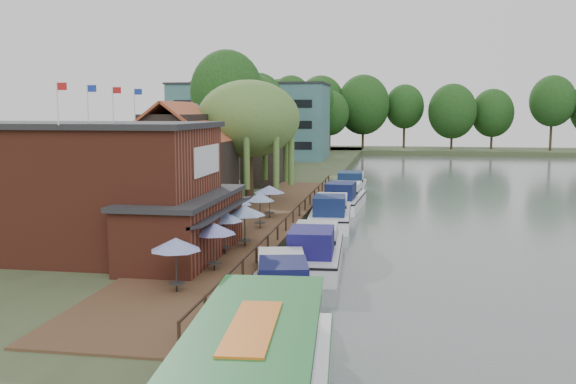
# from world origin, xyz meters

# --- Properties ---
(ground) EXTENTS (260.00, 260.00, 0.00)m
(ground) POSITION_xyz_m (0.00, 0.00, 0.00)
(ground) COLOR #4E5A56
(ground) RESTS_ON ground
(land_bank) EXTENTS (50.00, 140.00, 1.00)m
(land_bank) POSITION_xyz_m (-30.00, 35.00, 0.50)
(land_bank) COLOR #384728
(land_bank) RESTS_ON ground
(quay_deck) EXTENTS (6.00, 50.00, 0.10)m
(quay_deck) POSITION_xyz_m (-8.00, 10.00, 1.05)
(quay_deck) COLOR #47301E
(quay_deck) RESTS_ON land_bank
(quay_rail) EXTENTS (0.20, 49.00, 1.00)m
(quay_rail) POSITION_xyz_m (-5.30, 10.50, 1.50)
(quay_rail) COLOR black
(quay_rail) RESTS_ON land_bank
(pub) EXTENTS (20.00, 11.00, 7.30)m
(pub) POSITION_xyz_m (-14.00, -1.00, 4.65)
(pub) COLOR maroon
(pub) RESTS_ON land_bank
(hotel_block) EXTENTS (25.40, 12.40, 12.30)m
(hotel_block) POSITION_xyz_m (-22.00, 70.00, 7.15)
(hotel_block) COLOR #38666B
(hotel_block) RESTS_ON land_bank
(cottage_a) EXTENTS (8.60, 7.60, 8.50)m
(cottage_a) POSITION_xyz_m (-15.00, 14.00, 5.25)
(cottage_a) COLOR black
(cottage_a) RESTS_ON land_bank
(cottage_b) EXTENTS (9.60, 8.60, 8.50)m
(cottage_b) POSITION_xyz_m (-18.00, 24.00, 5.25)
(cottage_b) COLOR beige
(cottage_b) RESTS_ON land_bank
(cottage_c) EXTENTS (7.60, 7.60, 8.50)m
(cottage_c) POSITION_xyz_m (-14.00, 33.00, 5.25)
(cottage_c) COLOR black
(cottage_c) RESTS_ON land_bank
(willow) EXTENTS (8.60, 8.60, 10.43)m
(willow) POSITION_xyz_m (-10.50, 19.00, 6.21)
(willow) COLOR #476B2D
(willow) RESTS_ON land_bank
(umbrella_0) EXTENTS (2.22, 2.22, 2.38)m
(umbrella_0) POSITION_xyz_m (-7.58, -7.74, 2.29)
(umbrella_0) COLOR #1B3199
(umbrella_0) RESTS_ON quay_deck
(umbrella_1) EXTENTS (2.22, 2.22, 2.38)m
(umbrella_1) POSITION_xyz_m (-7.00, -3.90, 2.29)
(umbrella_1) COLOR #1B2299
(umbrella_1) RESTS_ON quay_deck
(umbrella_2) EXTENTS (2.14, 2.14, 2.38)m
(umbrella_2) POSITION_xyz_m (-7.47, -0.31, 2.29)
(umbrella_2) COLOR #1A3E94
(umbrella_2) RESTS_ON quay_deck
(umbrella_3) EXTENTS (2.45, 2.45, 2.38)m
(umbrella_3) POSITION_xyz_m (-6.81, 1.82, 2.29)
(umbrella_3) COLOR navy
(umbrella_3) RESTS_ON quay_deck
(umbrella_4) EXTENTS (2.04, 2.04, 2.38)m
(umbrella_4) POSITION_xyz_m (-8.28, 5.72, 2.29)
(umbrella_4) COLOR navy
(umbrella_4) RESTS_ON quay_deck
(umbrella_5) EXTENTS (1.98, 1.98, 2.38)m
(umbrella_5) POSITION_xyz_m (-7.17, 7.69, 2.29)
(umbrella_5) COLOR navy
(umbrella_5) RESTS_ON quay_deck
(umbrella_6) EXTENTS (2.30, 2.30, 2.38)m
(umbrella_6) POSITION_xyz_m (-7.34, 11.86, 2.29)
(umbrella_6) COLOR navy
(umbrella_6) RESTS_ON quay_deck
(cruiser_0) EXTENTS (4.98, 10.05, 2.32)m
(cruiser_0) POSITION_xyz_m (-3.47, -4.81, 1.16)
(cruiser_0) COLOR silver
(cruiser_0) RESTS_ON ground
(cruiser_1) EXTENTS (3.92, 10.64, 2.56)m
(cruiser_1) POSITION_xyz_m (-2.82, 2.03, 1.28)
(cruiser_1) COLOR silver
(cruiser_1) RESTS_ON ground
(cruiser_2) EXTENTS (3.93, 10.59, 2.55)m
(cruiser_2) POSITION_xyz_m (-3.24, 15.65, 1.27)
(cruiser_2) COLOR white
(cruiser_2) RESTS_ON ground
(cruiser_3) EXTENTS (4.05, 10.84, 2.61)m
(cruiser_3) POSITION_xyz_m (-2.89, 24.19, 1.31)
(cruiser_3) COLOR white
(cruiser_3) RESTS_ON ground
(cruiser_4) EXTENTS (3.68, 10.74, 2.62)m
(cruiser_4) POSITION_xyz_m (-2.93, 34.17, 1.31)
(cruiser_4) COLOR silver
(cruiser_4) RESTS_ON ground
(swan) EXTENTS (0.44, 0.44, 0.44)m
(swan) POSITION_xyz_m (-1.10, -13.84, 0.22)
(swan) COLOR white
(swan) RESTS_ON ground
(bank_tree_0) EXTENTS (8.65, 8.65, 15.02)m
(bank_tree_0) POSITION_xyz_m (-18.21, 40.94, 8.51)
(bank_tree_0) COLOR #143811
(bank_tree_0) RESTS_ON land_bank
(bank_tree_1) EXTENTS (8.76, 8.76, 12.57)m
(bank_tree_1) POSITION_xyz_m (-16.81, 48.05, 7.29)
(bank_tree_1) COLOR #143811
(bank_tree_1) RESTS_ON land_bank
(bank_tree_2) EXTENTS (7.38, 7.38, 13.25)m
(bank_tree_2) POSITION_xyz_m (-17.90, 57.45, 7.63)
(bank_tree_2) COLOR #143811
(bank_tree_2) RESTS_ON land_bank
(bank_tree_3) EXTENTS (7.18, 7.18, 14.01)m
(bank_tree_3) POSITION_xyz_m (-16.66, 78.80, 8.01)
(bank_tree_3) COLOR #143811
(bank_tree_3) RESTS_ON land_bank
(bank_tree_4) EXTENTS (6.52, 6.52, 13.82)m
(bank_tree_4) POSITION_xyz_m (-12.94, 84.73, 7.91)
(bank_tree_4) COLOR #143811
(bank_tree_4) RESTS_ON land_bank
(bank_tree_5) EXTENTS (7.69, 7.69, 11.77)m
(bank_tree_5) POSITION_xyz_m (-11.25, 92.74, 6.89)
(bank_tree_5) COLOR #143811
(bank_tree_5) RESTS_ON land_bank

